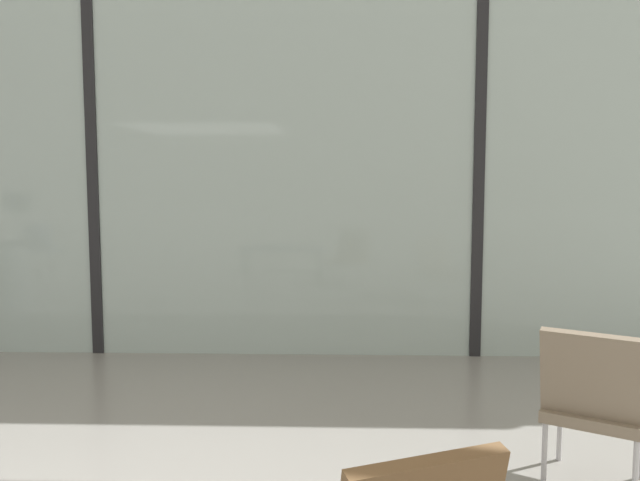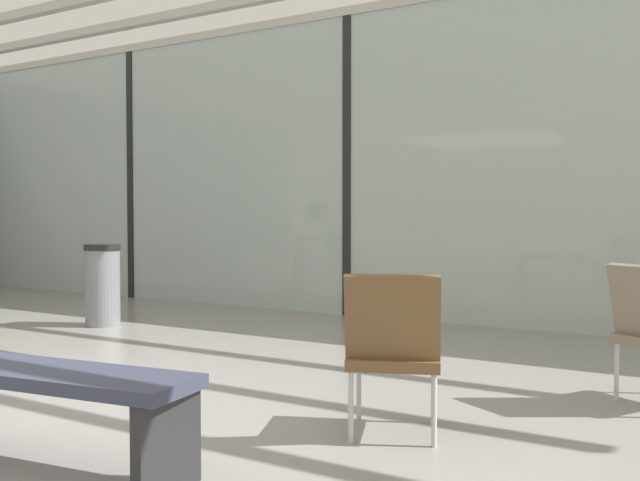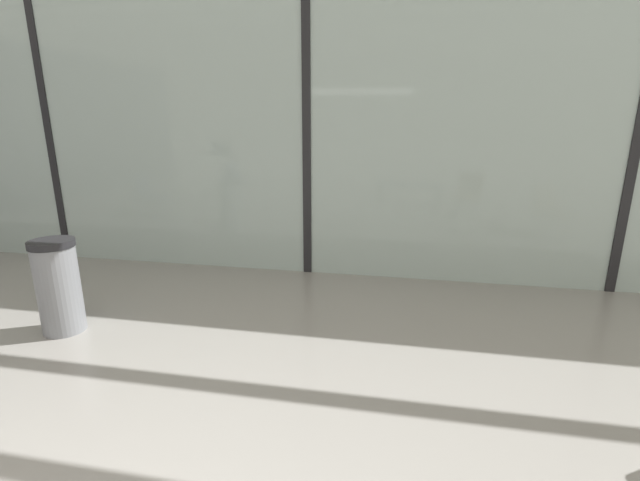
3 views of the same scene
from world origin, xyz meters
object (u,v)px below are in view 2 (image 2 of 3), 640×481
Objects in this scene: parked_airplane at (441,179)px; trash_bin at (103,285)px; lounge_chair_1 at (394,344)px; waiting_bench at (45,391)px.

parked_airplane is 12.68× the size of trash_bin.
waiting_bench is (-1.16, -1.25, -0.13)m from lounge_chair_1.
parked_airplane is 10.95m from waiting_bench.
lounge_chair_1 is 1.71m from waiting_bench.
trash_bin is (-4.26, 1.87, -0.06)m from lounge_chair_1.
parked_airplane reaches higher than lounge_chair_1.
parked_airplane is 7.08× the size of waiting_bench.
waiting_bench is 1.79× the size of trash_bin.
lounge_chair_1 is at bearing -23.67° from trash_bin.
parked_airplane is at bearing 94.36° from waiting_bench.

